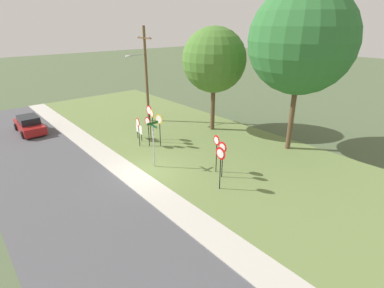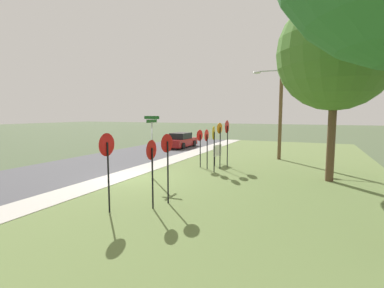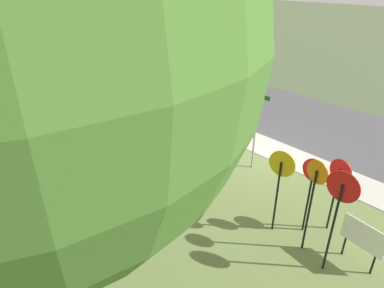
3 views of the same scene
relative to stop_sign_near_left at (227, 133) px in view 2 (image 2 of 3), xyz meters
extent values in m
plane|color=#4C5B3D|center=(4.66, -3.43, -2.07)|extent=(160.00, 160.00, 0.00)
cube|color=#4C4C51|center=(4.66, -8.23, -2.07)|extent=(44.00, 6.40, 0.01)
cube|color=#BCB7AD|center=(4.66, -4.23, -2.04)|extent=(44.00, 1.60, 0.06)
cube|color=olive|center=(4.66, 2.57, -2.05)|extent=(44.00, 12.00, 0.04)
cylinder|color=black|center=(0.00, 0.03, -0.81)|extent=(0.06, 0.06, 2.46)
cylinder|color=red|center=(0.00, -0.01, 0.37)|extent=(0.76, 0.03, 0.76)
cylinder|color=white|center=(0.00, -0.03, 0.37)|extent=(0.59, 0.01, 0.59)
cylinder|color=black|center=(1.70, -0.21, -0.94)|extent=(0.06, 0.06, 2.19)
cylinder|color=gold|center=(1.70, -0.25, 0.10)|extent=(0.72, 0.15, 0.73)
cylinder|color=white|center=(1.70, -0.27, 0.10)|extent=(0.56, 0.10, 0.57)
cylinder|color=black|center=(0.70, -1.43, -1.06)|extent=(0.06, 0.06, 1.95)
cylinder|color=red|center=(0.70, -1.47, -0.13)|extent=(0.65, 0.14, 0.65)
cylinder|color=white|center=(0.70, -1.48, -0.13)|extent=(0.50, 0.09, 0.51)
cylinder|color=black|center=(1.12, -0.83, -1.03)|extent=(0.06, 0.06, 2.00)
cylinder|color=red|center=(1.12, -0.87, -0.08)|extent=(0.67, 0.04, 0.67)
cylinder|color=white|center=(1.12, -0.89, -0.08)|extent=(0.52, 0.02, 0.52)
cylinder|color=black|center=(0.73, -0.19, -0.84)|extent=(0.06, 0.06, 2.39)
cylinder|color=orange|center=(0.73, -0.23, 0.31)|extent=(0.60, 0.13, 0.61)
cylinder|color=white|center=(0.73, -0.25, 0.31)|extent=(0.47, 0.09, 0.47)
cylinder|color=black|center=(9.05, -1.22, -0.90)|extent=(0.06, 0.06, 2.27)
cone|color=red|center=(9.05, -1.26, 0.16)|extent=(0.73, 0.03, 0.73)
cone|color=silver|center=(9.05, -1.28, 0.16)|extent=(0.50, 0.02, 0.50)
cylinder|color=black|center=(8.16, -0.14, -1.01)|extent=(0.06, 0.06, 2.04)
cone|color=red|center=(8.16, -0.18, -0.06)|extent=(0.65, 0.04, 0.65)
cone|color=silver|center=(8.16, -0.20, -0.06)|extent=(0.44, 0.02, 0.44)
cylinder|color=black|center=(7.45, 0.06, -0.93)|extent=(0.06, 0.06, 2.20)
cone|color=red|center=(7.45, 0.02, 0.11)|extent=(0.65, 0.15, 0.65)
cone|color=white|center=(7.45, 0.00, 0.11)|extent=(0.44, 0.09, 0.44)
cylinder|color=#9EA0A8|center=(4.35, -2.49, -0.67)|extent=(0.07, 0.07, 2.74)
cylinder|color=#9EA0A8|center=(4.35, -2.49, 0.72)|extent=(0.09, 0.09, 0.03)
cube|color=#19511E|center=(4.35, -2.49, 0.78)|extent=(0.96, 0.04, 0.15)
cube|color=#19511E|center=(4.35, -2.49, 0.95)|extent=(0.04, 0.82, 0.15)
cylinder|color=brown|center=(-4.24, 2.53, 2.20)|extent=(0.24, 0.24, 8.47)
cube|color=brown|center=(-4.24, 2.53, 5.42)|extent=(2.10, 0.12, 0.12)
cylinder|color=gray|center=(-5.09, 2.53, 5.52)|extent=(0.09, 0.09, 0.10)
cylinder|color=gray|center=(-3.39, 2.53, 5.52)|extent=(0.09, 0.09, 0.10)
cylinder|color=#9EA0A8|center=(-4.24, 1.69, 4.07)|extent=(0.08, 1.68, 0.08)
ellipsoid|color=#B7B7BC|center=(-4.24, 0.85, 4.01)|extent=(0.40, 0.56, 0.18)
cylinder|color=black|center=(-0.84, -0.69, -1.76)|extent=(0.05, 0.05, 0.55)
cylinder|color=black|center=(-0.08, -0.78, -1.76)|extent=(0.05, 0.05, 0.55)
cube|color=white|center=(-0.46, -0.74, -1.13)|extent=(1.10, 0.16, 0.70)
cylinder|color=brown|center=(1.46, 5.46, 0.27)|extent=(0.36, 0.36, 4.60)
sphere|color=#47752D|center=(1.46, 5.46, 3.87)|extent=(5.22, 5.22, 5.22)
cube|color=maroon|center=(-8.13, -6.97, -1.58)|extent=(4.12, 1.73, 0.68)
cube|color=black|center=(-8.13, -6.97, -0.96)|extent=(2.06, 1.46, 0.56)
cylinder|color=black|center=(-6.85, -6.12, -1.76)|extent=(0.60, 0.18, 0.60)
cylinder|color=black|center=(-6.87, -7.84, -1.76)|extent=(0.60, 0.18, 0.60)
cylinder|color=black|center=(-9.40, -6.10, -1.76)|extent=(0.60, 0.18, 0.60)
cylinder|color=black|center=(-9.41, -7.82, -1.76)|extent=(0.60, 0.18, 0.60)
camera|label=1|loc=(19.19, -11.79, 6.73)|focal=27.73mm
camera|label=2|loc=(16.04, 4.72, 1.12)|focal=26.36mm
camera|label=3|loc=(-2.39, 6.43, 4.45)|focal=31.33mm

